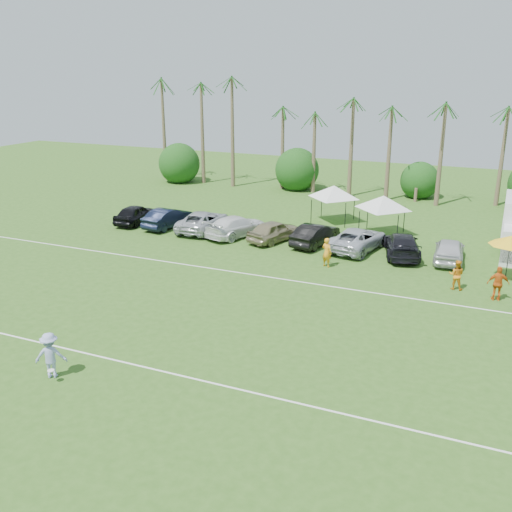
% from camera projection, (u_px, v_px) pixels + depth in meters
% --- Properties ---
extents(ground, '(120.00, 120.00, 0.00)m').
position_uv_depth(ground, '(108.00, 389.00, 22.16)').
color(ground, '#315A1B').
rests_on(ground, ground).
extents(field_lines, '(80.00, 12.10, 0.01)m').
position_uv_depth(field_lines, '(205.00, 312.00, 29.12)').
color(field_lines, white).
rests_on(field_lines, ground).
extents(palm_tree_0, '(2.40, 2.40, 8.90)m').
position_uv_depth(palm_tree_0, '(155.00, 110.00, 61.18)').
color(palm_tree_0, brown).
rests_on(palm_tree_0, ground).
extents(palm_tree_1, '(2.40, 2.40, 9.90)m').
position_uv_depth(palm_tree_1, '(195.00, 103.00, 59.02)').
color(palm_tree_1, brown).
rests_on(palm_tree_1, ground).
extents(palm_tree_2, '(2.40, 2.40, 10.90)m').
position_uv_depth(palm_tree_2, '(239.00, 95.00, 56.87)').
color(palm_tree_2, brown).
rests_on(palm_tree_2, ground).
extents(palm_tree_3, '(2.40, 2.40, 11.90)m').
position_uv_depth(palm_tree_3, '(276.00, 87.00, 55.09)').
color(palm_tree_3, brown).
rests_on(palm_tree_3, ground).
extents(palm_tree_4, '(2.40, 2.40, 8.90)m').
position_uv_depth(palm_tree_4, '(315.00, 116.00, 54.40)').
color(palm_tree_4, brown).
rests_on(palm_tree_4, ground).
extents(palm_tree_5, '(2.40, 2.40, 9.90)m').
position_uv_depth(palm_tree_5, '(357.00, 107.00, 52.62)').
color(palm_tree_5, brown).
rests_on(palm_tree_5, ground).
extents(palm_tree_6, '(2.40, 2.40, 10.90)m').
position_uv_depth(palm_tree_6, '(401.00, 99.00, 50.84)').
color(palm_tree_6, brown).
rests_on(palm_tree_6, ground).
extents(palm_tree_7, '(2.40, 2.40, 11.90)m').
position_uv_depth(palm_tree_7, '(449.00, 89.00, 49.07)').
color(palm_tree_7, brown).
rests_on(palm_tree_7, ground).
extents(palm_tree_8, '(2.40, 2.40, 8.90)m').
position_uv_depth(palm_tree_8, '(508.00, 122.00, 48.00)').
color(palm_tree_8, brown).
rests_on(palm_tree_8, ground).
extents(bush_tree_0, '(4.00, 4.00, 4.00)m').
position_uv_depth(bush_tree_0, '(186.00, 164.00, 62.71)').
color(bush_tree_0, brown).
rests_on(bush_tree_0, ground).
extents(bush_tree_1, '(4.00, 4.00, 4.00)m').
position_uv_depth(bush_tree_1, '(297.00, 172.00, 57.82)').
color(bush_tree_1, brown).
rests_on(bush_tree_1, ground).
extents(bush_tree_2, '(4.00, 4.00, 4.00)m').
position_uv_depth(bush_tree_2, '(418.00, 181.00, 53.30)').
color(bush_tree_2, brown).
rests_on(bush_tree_2, ground).
extents(sideline_player_a, '(0.80, 0.65, 1.88)m').
position_uv_depth(sideline_player_a, '(327.00, 252.00, 35.45)').
color(sideline_player_a, orange).
rests_on(sideline_player_a, ground).
extents(sideline_player_b, '(0.84, 0.66, 1.71)m').
position_uv_depth(sideline_player_b, '(456.00, 275.00, 31.85)').
color(sideline_player_b, orange).
rests_on(sideline_player_b, ground).
extents(sideline_player_c, '(1.19, 0.66, 1.91)m').
position_uv_depth(sideline_player_c, '(498.00, 284.00, 30.30)').
color(sideline_player_c, '#D75F17').
rests_on(sideline_player_c, ground).
extents(canopy_tent_left, '(4.27, 4.27, 3.46)m').
position_uv_depth(canopy_tent_left, '(334.00, 186.00, 45.17)').
color(canopy_tent_left, black).
rests_on(canopy_tent_left, ground).
extents(canopy_tent_right, '(4.29, 4.29, 3.48)m').
position_uv_depth(canopy_tent_right, '(384.00, 196.00, 41.55)').
color(canopy_tent_right, black).
rests_on(canopy_tent_right, ground).
extents(market_umbrella, '(2.44, 2.44, 2.72)m').
position_uv_depth(market_umbrella, '(511.00, 240.00, 32.71)').
color(market_umbrella, black).
rests_on(market_umbrella, ground).
extents(frisbee_player, '(1.43, 1.23, 1.93)m').
position_uv_depth(frisbee_player, '(50.00, 355.00, 22.74)').
color(frisbee_player, '#9AA4DB').
rests_on(frisbee_player, ground).
extents(parked_car_0, '(2.02, 4.56, 1.52)m').
position_uv_depth(parked_car_0, '(136.00, 214.00, 45.43)').
color(parked_car_0, black).
rests_on(parked_car_0, ground).
extents(parked_car_1, '(2.12, 4.78, 1.52)m').
position_uv_depth(parked_car_1, '(168.00, 218.00, 44.28)').
color(parked_car_1, black).
rests_on(parked_car_1, ground).
extents(parked_car_2, '(2.80, 5.60, 1.52)m').
position_uv_depth(parked_car_2, '(203.00, 221.00, 43.36)').
color(parked_car_2, '#AEB1B7').
rests_on(parked_car_2, ground).
extents(parked_car_3, '(3.76, 5.66, 1.52)m').
position_uv_depth(parked_car_3, '(237.00, 226.00, 41.94)').
color(parked_car_3, white).
rests_on(parked_car_3, ground).
extents(parked_car_4, '(3.18, 4.82, 1.52)m').
position_uv_depth(parked_car_4, '(274.00, 231.00, 40.76)').
color(parked_car_4, gray).
rests_on(parked_car_4, ground).
extents(parked_car_5, '(2.48, 4.85, 1.52)m').
position_uv_depth(parked_car_5, '(315.00, 234.00, 39.87)').
color(parked_car_5, black).
rests_on(parked_car_5, ground).
extents(parked_car_6, '(3.50, 5.86, 1.52)m').
position_uv_depth(parked_car_6, '(358.00, 239.00, 38.79)').
color(parked_car_6, '#B6B9C2').
rests_on(parked_car_6, ground).
extents(parked_car_7, '(3.41, 5.62, 1.52)m').
position_uv_depth(parked_car_7, '(402.00, 245.00, 37.58)').
color(parked_car_7, black).
rests_on(parked_car_7, ground).
extents(parked_car_8, '(2.03, 4.56, 1.52)m').
position_uv_depth(parked_car_8, '(449.00, 250.00, 36.48)').
color(parked_car_8, silver).
rests_on(parked_car_8, ground).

